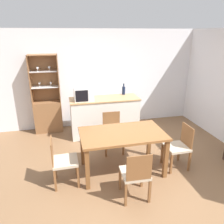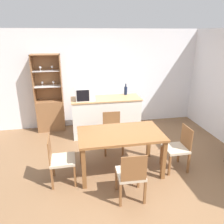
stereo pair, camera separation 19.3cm
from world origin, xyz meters
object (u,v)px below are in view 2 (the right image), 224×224
dining_chair_side_left_near (60,160)px  wine_bottle (126,90)px  dining_chair_side_right_near (178,148)px  dining_chair_head_far (112,132)px  dining_chair_head_near (131,175)px  display_cabinet (50,109)px  dining_table (120,138)px  microwave (85,94)px

dining_chair_side_left_near → wine_bottle: size_ratio=3.00×
dining_chair_side_right_near → dining_chair_head_far: size_ratio=1.00×
dining_chair_head_near → dining_chair_head_far: bearing=92.2°
display_cabinet → dining_chair_side_left_near: bearing=-82.2°
display_cabinet → dining_table: 2.56m
dining_chair_head_far → dining_chair_head_near: bearing=92.0°
wine_bottle → display_cabinet: bearing=171.4°
display_cabinet → dining_chair_head_far: bearing=-45.3°
dining_chair_side_right_near → dining_chair_head_far: bearing=49.6°
display_cabinet → wine_bottle: (1.94, -0.29, 0.48)m
dining_chair_side_left_near → dining_chair_side_right_near: size_ratio=1.00×
dining_chair_head_far → display_cabinet: bearing=-43.2°
dining_chair_head_far → wine_bottle: size_ratio=3.00×
dining_chair_side_right_near → wine_bottle: bearing=13.9°
microwave → wine_bottle: size_ratio=1.58×
display_cabinet → dining_chair_head_near: bearing=-64.6°
display_cabinet → wine_bottle: size_ratio=6.97×
display_cabinet → dining_table: display_cabinet is taller
dining_table → dining_chair_side_right_near: size_ratio=1.77×
microwave → dining_chair_side_right_near: bearing=-47.8°
display_cabinet → dining_table: (1.38, -2.15, 0.10)m
dining_chair_side_left_near → dining_chair_head_far: 1.39m
dining_chair_side_right_near → wine_bottle: (-0.51, 1.99, 0.62)m
dining_table → dining_chair_head_far: size_ratio=1.77×
dining_table → dining_chair_head_far: (0.00, 0.76, -0.24)m
dining_table → dining_chair_side_left_near: dining_chair_side_left_near is taller
dining_table → microwave: 1.72m
dining_chair_head_near → dining_chair_side_left_near: size_ratio=1.00×
dining_chair_side_right_near → display_cabinet: bearing=46.4°
dining_table → dining_chair_side_left_near: bearing=-173.0°
dining_chair_head_near → dining_chair_side_right_near: 1.24m
display_cabinet → dining_chair_side_left_near: display_cabinet is taller
dining_chair_side_left_near → wine_bottle: wine_bottle is taller
dining_chair_head_near → dining_chair_side_left_near: bearing=152.0°
dining_chair_side_left_near → microwave: microwave is taller
dining_table → microwave: bearing=107.3°
dining_chair_side_left_near → display_cabinet: bearing=-173.0°
dining_chair_side_left_near → microwave: size_ratio=1.90×
microwave → dining_table: bearing=-72.7°
display_cabinet → microwave: bearing=-32.3°
dining_chair_head_near → microwave: 2.49m
display_cabinet → dining_table: size_ratio=1.31×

